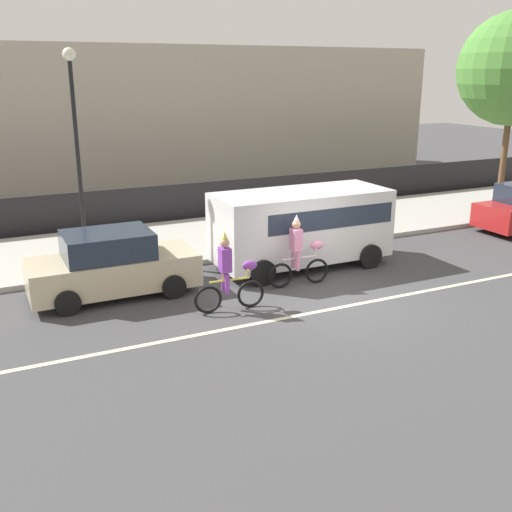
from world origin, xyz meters
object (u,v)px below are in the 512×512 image
parked_car_beige (112,265)px  street_lamp_post (75,123)px  parked_van_white (303,223)px  parade_cyclist_purple (230,276)px  parade_cyclist_pink (300,255)px

parked_car_beige → street_lamp_post: bearing=90.8°
parked_van_white → parked_car_beige: 5.48m
parade_cyclist_purple → street_lamp_post: size_ratio=0.33×
parked_van_white → street_lamp_post: 7.03m
parade_cyclist_purple → street_lamp_post: 6.85m
parade_cyclist_pink → parked_car_beige: (-4.55, 1.40, -0.06)m
parade_cyclist_pink → street_lamp_post: (-4.60, 4.84, 3.15)m
parade_cyclist_pink → parked_car_beige: 4.76m
parked_car_beige → parked_van_white: bearing=0.2°
parade_cyclist_purple → parked_car_beige: bearing=135.7°
parade_cyclist_purple → parade_cyclist_pink: same height
parade_cyclist_purple → parked_van_white: (3.21, 2.21, 0.44)m
parade_cyclist_purple → street_lamp_post: (-2.30, 5.64, 3.15)m
parked_van_white → street_lamp_post: (-5.51, 3.43, 2.71)m
parade_cyclist_pink → parade_cyclist_purple: bearing=-160.9°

